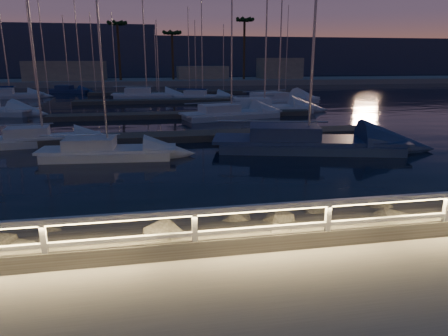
{
  "coord_description": "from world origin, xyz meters",
  "views": [
    {
      "loc": [
        -2.81,
        -7.77,
        4.05
      ],
      "look_at": [
        -0.63,
        4.0,
        0.81
      ],
      "focal_mm": 32.0,
      "sensor_mm": 36.0,
      "label": 1
    }
  ],
  "objects": [
    {
      "name": "far_shore",
      "position": [
        -0.12,
        74.05,
        0.29
      ],
      "size": [
        160.0,
        14.0,
        5.2
      ],
      "color": "gray",
      "rests_on": "ground"
    },
    {
      "name": "palm_right",
      "position": [
        16.0,
        72.0,
        11.03
      ],
      "size": [
        3.0,
        3.0,
        12.2
      ],
      "color": "#4B3A23",
      "rests_on": "ground"
    },
    {
      "name": "sailboat_l",
      "position": [
        10.85,
        34.42,
        -0.13
      ],
      "size": [
        10.33,
        6.47,
        17.01
      ],
      "rotation": [
        0.0,
        0.0,
        0.4
      ],
      "color": "silver",
      "rests_on": "ground"
    },
    {
      "name": "sailboat_i",
      "position": [
        -20.21,
        47.07,
        -0.14
      ],
      "size": [
        7.87,
        3.31,
        13.08
      ],
      "rotation": [
        0.0,
        0.0,
        0.14
      ],
      "color": "silver",
      "rests_on": "ground"
    },
    {
      "name": "harbor_water",
      "position": [
        0.0,
        31.22,
        -0.97
      ],
      "size": [
        400.0,
        440.0,
        0.6
      ],
      "color": "black",
      "rests_on": "ground"
    },
    {
      "name": "sailboat_a",
      "position": [
        -8.98,
        15.95,
        -0.2
      ],
      "size": [
        6.34,
        2.62,
        10.56
      ],
      "rotation": [
        0.0,
        0.0,
        0.13
      ],
      "color": "silver",
      "rests_on": "ground"
    },
    {
      "name": "palm_left",
      "position": [
        -8.0,
        72.0,
        10.14
      ],
      "size": [
        3.0,
        3.0,
        11.2
      ],
      "color": "#4B3A23",
      "rests_on": "ground"
    },
    {
      "name": "ground",
      "position": [
        0.0,
        0.0,
        0.0
      ],
      "size": [
        400.0,
        400.0,
        0.0
      ],
      "primitive_type": "plane",
      "color": "gray",
      "rests_on": "ground"
    },
    {
      "name": "distant_hills",
      "position": [
        -22.13,
        133.69,
        4.74
      ],
      "size": [
        230.0,
        37.5,
        18.0
      ],
      "color": "#343A50",
      "rests_on": "ground"
    },
    {
      "name": "sailboat_d",
      "position": [
        5.16,
        12.07,
        -0.13
      ],
      "size": [
        10.42,
        5.33,
        16.99
      ],
      "rotation": [
        0.0,
        0.0,
        -0.25
      ],
      "color": "navy",
      "rests_on": "ground"
    },
    {
      "name": "sailboat_k",
      "position": [
        3.47,
        41.77,
        -0.2
      ],
      "size": [
        7.45,
        4.39,
        12.24
      ],
      "rotation": [
        0.0,
        0.0,
        -0.35
      ],
      "color": "silver",
      "rests_on": "ground"
    },
    {
      "name": "sailboat_c",
      "position": [
        3.55,
        24.41,
        -0.16
      ],
      "size": [
        8.71,
        4.35,
        14.25
      ],
      "rotation": [
        0.0,
        0.0,
        0.24
      ],
      "color": "silver",
      "rests_on": "ground"
    },
    {
      "name": "floating_docks",
      "position": [
        0.0,
        32.5,
        -0.4
      ],
      "size": [
        22.0,
        36.0,
        0.4
      ],
      "color": "#584F49",
      "rests_on": "ground"
    },
    {
      "name": "sailboat_g",
      "position": [
        7.33,
        27.95,
        -0.13
      ],
      "size": [
        9.41,
        3.59,
        15.6
      ],
      "rotation": [
        0.0,
        0.0,
        -0.09
      ],
      "color": "silver",
      "rests_on": "ground"
    },
    {
      "name": "sailboat_n",
      "position": [
        -3.33,
        44.17,
        -0.13
      ],
      "size": [
        8.77,
        3.34,
        14.61
      ],
      "rotation": [
        0.0,
        0.0,
        -0.09
      ],
      "color": "silver",
      "rests_on": "ground"
    },
    {
      "name": "sailboat_m",
      "position": [
        -14.48,
        55.06,
        -0.19
      ],
      "size": [
        6.53,
        3.97,
        10.86
      ],
      "rotation": [
        0.0,
        0.0,
        -0.37
      ],
      "color": "navy",
      "rests_on": "ground"
    },
    {
      "name": "guard_rail",
      "position": [
        -0.07,
        -0.0,
        0.77
      ],
      "size": [
        44.11,
        0.12,
        1.06
      ],
      "color": "silver",
      "rests_on": "ground"
    },
    {
      "name": "sailboat_b",
      "position": [
        -5.1,
        12.01,
        -0.21
      ],
      "size": [
        6.66,
        2.5,
        11.1
      ],
      "rotation": [
        0.0,
        0.0,
        -0.08
      ],
      "color": "silver",
      "rests_on": "ground"
    },
    {
      "name": "palm_center",
      "position": [
        2.0,
        73.0,
        8.78
      ],
      "size": [
        3.0,
        3.0,
        9.7
      ],
      "color": "#4B3A23",
      "rests_on": "ground"
    }
  ]
}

